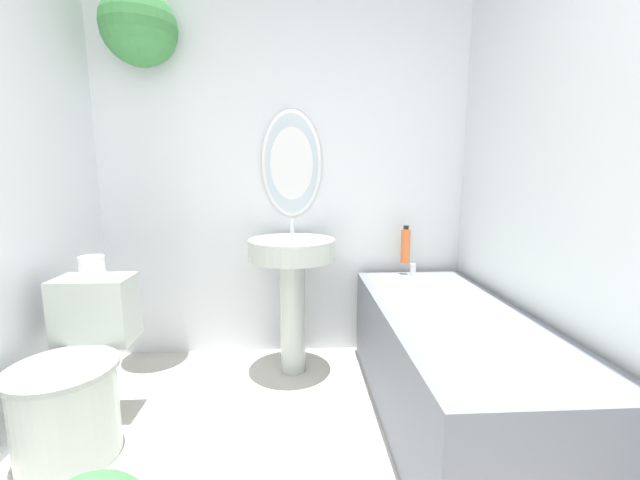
% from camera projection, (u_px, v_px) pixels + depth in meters
% --- Properties ---
extents(wall_back, '(2.44, 0.42, 2.40)m').
position_uv_depth(wall_back, '(263.00, 149.00, 2.45)').
color(wall_back, silver).
rests_on(wall_back, ground_plane).
extents(wall_right, '(0.06, 2.42, 2.40)m').
position_uv_depth(wall_right, '(604.00, 168.00, 1.42)').
color(wall_right, silver).
rests_on(wall_right, ground_plane).
extents(toilet, '(0.42, 0.62, 0.70)m').
position_uv_depth(toilet, '(75.00, 382.00, 1.69)').
color(toilet, '#B2BCB2').
rests_on(toilet, ground_plane).
extents(pedestal_sink, '(0.50, 0.50, 0.91)m').
position_uv_depth(pedestal_sink, '(292.00, 273.00, 2.29)').
color(pedestal_sink, '#B2BCB2').
rests_on(pedestal_sink, ground_plane).
extents(bathtub, '(0.67, 1.55, 0.62)m').
position_uv_depth(bathtub, '(451.00, 364.00, 1.86)').
color(bathtub, slate).
rests_on(bathtub, ground_plane).
extents(shampoo_bottle, '(0.06, 0.06, 0.24)m').
position_uv_depth(shampoo_bottle, '(405.00, 245.00, 2.49)').
color(shampoo_bottle, '#DB6633').
rests_on(shampoo_bottle, bathtub).
extents(toilet_paper_roll, '(0.11, 0.11, 0.10)m').
position_uv_depth(toilet_paper_roll, '(92.00, 267.00, 1.83)').
color(toilet_paper_roll, white).
rests_on(toilet_paper_roll, toilet).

